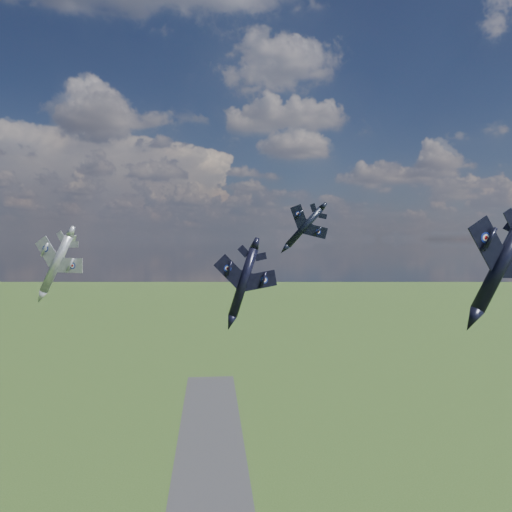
{
  "coord_description": "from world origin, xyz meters",
  "views": [
    {
      "loc": [
        0.41,
        -58.57,
        85.54
      ],
      "look_at": [
        7.07,
        15.04,
        83.07
      ],
      "focal_mm": 35.0,
      "sensor_mm": 36.0,
      "label": 1
    }
  ],
  "objects_px": {
    "jet_lead_navy": "(243,282)",
    "jet_left_silver": "(56,264)",
    "jet_right_navy": "(501,263)",
    "jet_high_navy": "(304,227)"
  },
  "relations": [
    {
      "from": "jet_lead_navy",
      "to": "jet_left_silver",
      "type": "height_order",
      "value": "jet_left_silver"
    },
    {
      "from": "jet_left_silver",
      "to": "jet_right_navy",
      "type": "bearing_deg",
      "value": -14.1
    },
    {
      "from": "jet_high_navy",
      "to": "jet_lead_navy",
      "type": "bearing_deg",
      "value": -106.9
    },
    {
      "from": "jet_high_navy",
      "to": "jet_left_silver",
      "type": "bearing_deg",
      "value": -150.15
    },
    {
      "from": "jet_lead_navy",
      "to": "jet_right_navy",
      "type": "relative_size",
      "value": 0.95
    },
    {
      "from": "jet_high_navy",
      "to": "jet_left_silver",
      "type": "height_order",
      "value": "jet_high_navy"
    },
    {
      "from": "jet_lead_navy",
      "to": "jet_left_silver",
      "type": "distance_m",
      "value": 31.23
    },
    {
      "from": "jet_high_navy",
      "to": "jet_right_navy",
      "type": "bearing_deg",
      "value": -67.95
    },
    {
      "from": "jet_lead_navy",
      "to": "jet_high_navy",
      "type": "bearing_deg",
      "value": 58.13
    },
    {
      "from": "jet_right_navy",
      "to": "jet_high_navy",
      "type": "distance_m",
      "value": 51.25
    }
  ]
}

